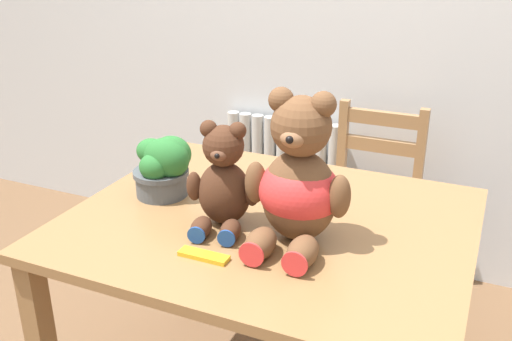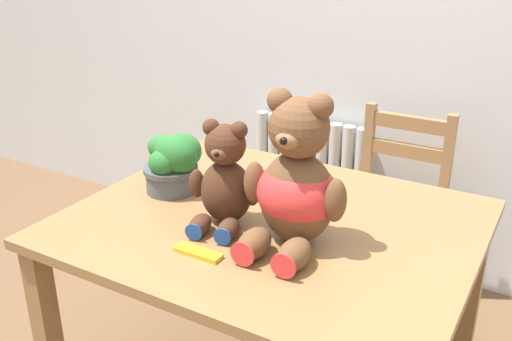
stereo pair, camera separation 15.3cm
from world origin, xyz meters
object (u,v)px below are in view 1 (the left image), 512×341
(chocolate_bar, at_px, (204,256))
(wooden_chair_behind, at_px, (369,207))
(potted_plant, at_px, (164,165))
(teddy_bear_left, at_px, (223,182))
(teddy_bear_right, at_px, (298,183))

(chocolate_bar, bearing_deg, wooden_chair_behind, 81.22)
(wooden_chair_behind, distance_m, potted_plant, 1.07)
(wooden_chair_behind, height_order, teddy_bear_left, teddy_bear_left)
(potted_plant, bearing_deg, teddy_bear_left, -21.72)
(chocolate_bar, bearing_deg, potted_plant, 135.70)
(teddy_bear_right, bearing_deg, teddy_bear_left, -0.94)
(wooden_chair_behind, distance_m, teddy_bear_left, 1.09)
(teddy_bear_left, bearing_deg, teddy_bear_right, 168.54)
(wooden_chair_behind, height_order, potted_plant, potted_plant)
(teddy_bear_right, bearing_deg, chocolate_bar, 44.57)
(wooden_chair_behind, height_order, teddy_bear_right, teddy_bear_right)
(teddy_bear_right, distance_m, chocolate_bar, 0.31)
(wooden_chair_behind, xyz_separation_m, potted_plant, (-0.48, -0.86, 0.44))
(teddy_bear_left, relative_size, potted_plant, 1.54)
(teddy_bear_right, bearing_deg, wooden_chair_behind, -90.80)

